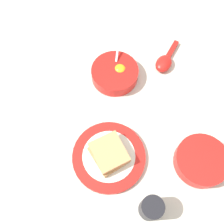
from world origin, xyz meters
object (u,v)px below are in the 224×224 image
object	(u,v)px
soup_spoon	(165,62)
egg_bowl	(115,73)
congee_bowl	(201,161)
drinking_cup	(151,208)
toast_plate	(109,157)
toast_sandwich	(109,154)

from	to	relation	value
soup_spoon	egg_bowl	bearing A→B (deg)	62.88
congee_bowl	drinking_cup	xyz separation A→B (m)	(0.01, 0.21, 0.02)
toast_plate	congee_bowl	world-z (taller)	congee_bowl
egg_bowl	soup_spoon	xyz separation A→B (m)	(-0.08, -0.17, -0.01)
egg_bowl	congee_bowl	world-z (taller)	egg_bowl
egg_bowl	soup_spoon	bearing A→B (deg)	-117.12
toast_sandwich	soup_spoon	size ratio (longest dim) A/B	0.77
egg_bowl	toast_plate	world-z (taller)	egg_bowl
soup_spoon	congee_bowl	size ratio (longest dim) A/B	1.02
egg_bowl	drinking_cup	bearing A→B (deg)	148.13
congee_bowl	drinking_cup	world-z (taller)	drinking_cup
egg_bowl	toast_plate	xyz separation A→B (m)	(-0.19, 0.21, -0.01)
congee_bowl	soup_spoon	bearing A→B (deg)	-32.11
soup_spoon	drinking_cup	xyz separation A→B (m)	(-0.30, 0.40, 0.03)
egg_bowl	drinking_cup	xyz separation A→B (m)	(-0.38, 0.24, 0.02)
egg_bowl	soup_spoon	distance (m)	0.19
toast_sandwich	soup_spoon	world-z (taller)	toast_sandwich
toast_sandwich	congee_bowl	world-z (taller)	toast_sandwich
soup_spoon	toast_sandwich	bearing A→B (deg)	106.13
toast_plate	drinking_cup	size ratio (longest dim) A/B	2.55
toast_plate	soup_spoon	bearing A→B (deg)	-73.84
toast_sandwich	soup_spoon	distance (m)	0.39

